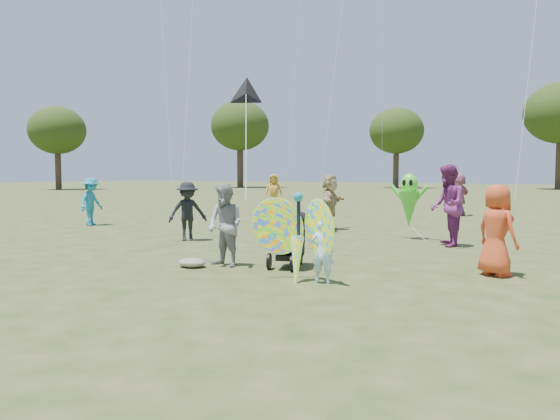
% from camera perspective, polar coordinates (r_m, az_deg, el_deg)
% --- Properties ---
extents(ground, '(160.00, 160.00, 0.00)m').
position_cam_1_polar(ground, '(8.49, -3.85, -8.10)').
color(ground, '#51592B').
rests_on(ground, ground).
extents(child_girl, '(0.41, 0.30, 1.03)m').
position_cam_1_polar(child_girl, '(8.74, 4.47, -4.33)').
color(child_girl, '#B4F0FF').
rests_on(child_girl, ground).
extents(adult_man, '(0.87, 0.74, 1.56)m').
position_cam_1_polar(adult_man, '(10.27, -5.75, -1.59)').
color(adult_man, gray).
rests_on(adult_man, ground).
extents(grey_bag, '(0.53, 0.44, 0.17)m').
position_cam_1_polar(grey_bag, '(10.36, -9.18, -5.45)').
color(grey_bag, gray).
rests_on(grey_bag, ground).
extents(crowd_a, '(0.91, 0.84, 1.57)m').
position_cam_1_polar(crowd_a, '(10.00, 21.70, -1.98)').
color(crowd_a, '#CE4621').
rests_on(crowd_a, ground).
extents(crowd_b, '(1.07, 1.11, 1.52)m').
position_cam_1_polar(crowd_b, '(14.27, -9.63, -0.14)').
color(crowd_b, black).
rests_on(crowd_b, ground).
extents(crowd_d, '(0.69, 1.64, 1.72)m').
position_cam_1_polar(crowd_d, '(16.73, 5.24, 0.84)').
color(crowd_d, tan).
rests_on(crowd_d, ground).
extents(crowd_e, '(1.03, 1.15, 1.96)m').
position_cam_1_polar(crowd_e, '(13.57, 17.10, 0.45)').
color(crowd_e, '#742668').
rests_on(crowd_e, ground).
extents(crowd_g, '(0.97, 0.82, 1.69)m').
position_cam_1_polar(crowd_g, '(24.35, -0.66, 1.81)').
color(crowd_g, gold).
rests_on(crowd_g, ground).
extents(crowd_i, '(0.77, 1.12, 1.58)m').
position_cam_1_polar(crowd_i, '(19.20, -19.12, 0.84)').
color(crowd_i, teal).
rests_on(crowd_i, ground).
extents(crowd_j, '(1.05, 1.66, 1.71)m').
position_cam_1_polar(crowd_j, '(23.10, 18.22, 1.51)').
color(crowd_j, '#A9617E').
rests_on(crowd_j, ground).
extents(jogging_stroller, '(0.71, 1.13, 1.09)m').
position_cam_1_polar(jogging_stroller, '(10.15, 1.16, -2.58)').
color(jogging_stroller, black).
rests_on(jogging_stroller, ground).
extents(butterfly_kite, '(1.74, 0.75, 1.66)m').
position_cam_1_polar(butterfly_kite, '(8.86, 1.84, -2.89)').
color(butterfly_kite, '#F12647').
rests_on(butterfly_kite, ground).
extents(delta_kite_rig, '(1.59, 2.09, 2.65)m').
position_cam_1_polar(delta_kite_rig, '(12.28, -3.57, 11.93)').
color(delta_kite_rig, black).
rests_on(delta_kite_rig, ground).
extents(alien_kite, '(1.12, 0.69, 1.74)m').
position_cam_1_polar(alien_kite, '(14.76, 13.33, 0.76)').
color(alien_kite, '#4EDA33').
rests_on(alien_kite, ground).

